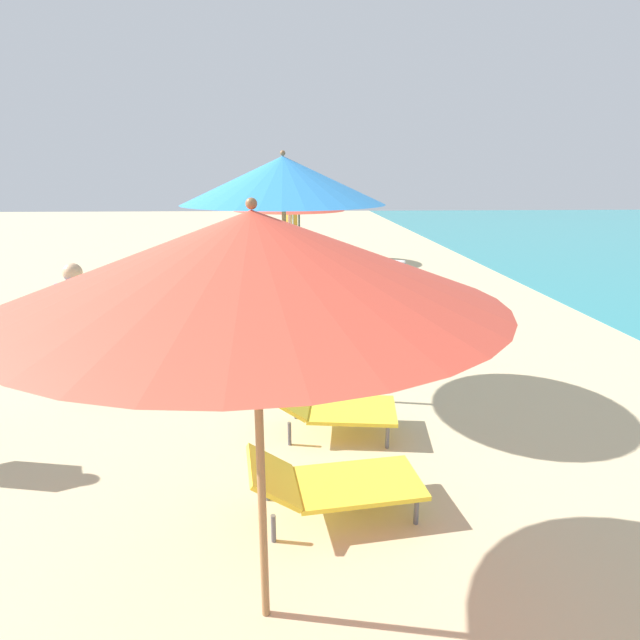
{
  "coord_description": "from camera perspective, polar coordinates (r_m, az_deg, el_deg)",
  "views": [
    {
      "loc": [
        0.12,
        0.77,
        2.69
      ],
      "look_at": [
        0.4,
        6.08,
        1.17
      ],
      "focal_mm": 28.79,
      "sensor_mm": 36.0,
      "label": 1
    }
  ],
  "objects": [
    {
      "name": "umbrella_second",
      "position": [
        2.67,
        -7.43,
        6.94
      ],
      "size": [
        2.59,
        2.59,
        2.57
      ],
      "color": "olive",
      "rests_on": "ground"
    },
    {
      "name": "lounger_fifth_shoreside",
      "position": [
        13.73,
        1.98,
        6.01
      ],
      "size": [
        1.48,
        0.87,
        0.61
      ],
      "rotation": [
        0.0,
        0.0,
        -0.19
      ],
      "color": "yellow",
      "rests_on": "ground"
    },
    {
      "name": "lounger_farthest_shoreside",
      "position": [
        17.49,
        -1.04,
        8.19
      ],
      "size": [
        1.39,
        0.83,
        0.57
      ],
      "rotation": [
        0.0,
        0.0,
        -0.11
      ],
      "color": "yellow",
      "rests_on": "ground"
    },
    {
      "name": "person_walking_mid",
      "position": [
        6.83,
        -25.25,
        0.29
      ],
      "size": [
        0.37,
        0.42,
        1.68
      ],
      "rotation": [
        0.0,
        0.0,
        2.64
      ],
      "color": "#3F9972",
      "rests_on": "ground"
    },
    {
      "name": "person_walking_far",
      "position": [
        19.21,
        -3.16,
        10.77
      ],
      "size": [
        0.42,
        0.39,
        1.59
      ],
      "rotation": [
        0.0,
        0.0,
        2.2
      ],
      "color": "#3F9972",
      "rests_on": "ground"
    },
    {
      "name": "umbrella_third",
      "position": [
        5.93,
        -4.11,
        15.19
      ],
      "size": [
        2.3,
        2.3,
        2.93
      ],
      "color": "olive",
      "rests_on": "ground"
    },
    {
      "name": "lounger_third_inland",
      "position": [
        5.53,
        1.63,
        -9.61
      ],
      "size": [
        1.34,
        0.83,
        0.51
      ],
      "rotation": [
        0.0,
        0.0,
        -0.12
      ],
      "color": "yellow",
      "rests_on": "ground"
    },
    {
      "name": "umbrella_fifth",
      "position": [
        12.57,
        -2.38,
        14.82
      ],
      "size": [
        2.36,
        2.36,
        2.8
      ],
      "color": "#4C4C51",
      "rests_on": "ground"
    },
    {
      "name": "lounger_fourth_inland",
      "position": [
        8.63,
        2.45,
        -0.22
      ],
      "size": [
        1.67,
        0.88,
        0.58
      ],
      "rotation": [
        0.0,
        0.0,
        -0.12
      ],
      "color": "yellow",
      "rests_on": "ground"
    },
    {
      "name": "lounger_fourth_shoreside",
      "position": [
        10.74,
        2.07,
        2.9
      ],
      "size": [
        1.38,
        0.83,
        0.55
      ],
      "rotation": [
        0.0,
        0.0,
        0.17
      ],
      "color": "yellow",
      "rests_on": "ground"
    },
    {
      "name": "umbrella_farthest",
      "position": [
        16.18,
        -3.12,
        15.32
      ],
      "size": [
        2.4,
        2.4,
        2.82
      ],
      "color": "silver",
      "rests_on": "ground"
    },
    {
      "name": "umbrella_fourth",
      "position": [
        9.47,
        -3.47,
        13.38
      ],
      "size": [
        2.01,
        2.01,
        2.55
      ],
      "color": "silver",
      "rests_on": "ground"
    },
    {
      "name": "beach_ball",
      "position": [
        15.16,
        -9.66,
        6.05
      ],
      "size": [
        0.28,
        0.28,
        0.28
      ],
      "primitive_type": "sphere",
      "color": "orange",
      "rests_on": "ground"
    },
    {
      "name": "lounger_third_shoreside",
      "position": [
        7.25,
        -0.25,
        -2.93
      ],
      "size": [
        1.29,
        0.67,
        0.63
      ],
      "rotation": [
        0.0,
        0.0,
        -0.04
      ],
      "color": "yellow",
      "rests_on": "ground"
    },
    {
      "name": "lounger_second_shoreside",
      "position": [
        4.35,
        1.49,
        -17.53
      ],
      "size": [
        1.47,
        0.8,
        0.53
      ],
      "rotation": [
        0.0,
        0.0,
        0.13
      ],
      "color": "yellow",
      "rests_on": "ground"
    },
    {
      "name": "cooler_box",
      "position": [
        14.3,
        8.54,
        5.72
      ],
      "size": [
        0.51,
        0.55,
        0.38
      ],
      "color": "#2659B2",
      "rests_on": "ground"
    }
  ]
}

